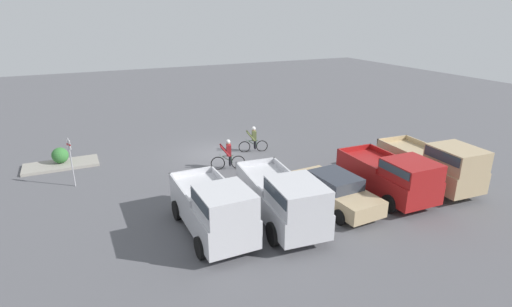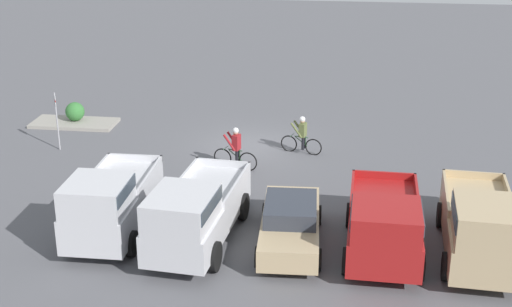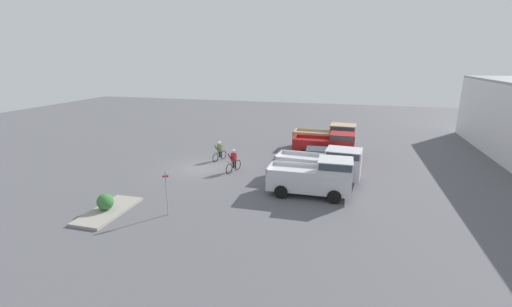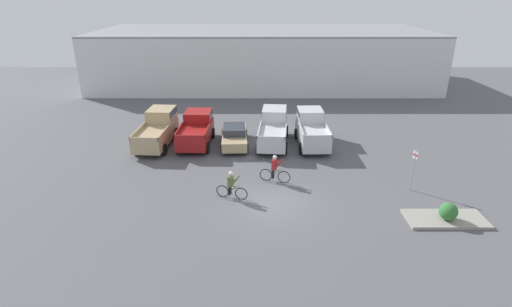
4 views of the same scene
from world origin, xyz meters
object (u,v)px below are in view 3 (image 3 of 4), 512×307
Objects in this scene: cyclist_0 at (234,161)px; fire_lane_sign at (166,188)px; sedan_0 at (320,158)px; pickup_truck_3 at (316,177)px; pickup_truck_2 at (325,164)px; cyclist_1 at (220,151)px; shrub at (105,202)px; pickup_truck_1 at (328,145)px; pickup_truck_0 at (330,136)px.

cyclist_0 is 7.73m from fire_lane_sign.
sedan_0 is 5.62m from pickup_truck_3.
pickup_truck_2 reaches higher than cyclist_1.
cyclist_1 is 10.12m from fire_lane_sign.
sedan_0 is 2.59× the size of cyclist_0.
pickup_truck_3 is at bearing 116.38° from shrub.
pickup_truck_2 is 6.55× the size of shrub.
pickup_truck_2 is 3.17× the size of cyclist_0.
fire_lane_sign reaches higher than pickup_truck_1.
shrub is (10.87, -10.40, -0.14)m from sedan_0.
fire_lane_sign is (13.07, -7.46, 0.39)m from pickup_truck_1.
sedan_0 is at bearing -8.70° from pickup_truck_1.
pickup_truck_1 is 8.93m from cyclist_1.
pickup_truck_3 is at bearing -6.91° from pickup_truck_2.
sedan_0 is 1.89× the size of fire_lane_sign.
shrub is (0.59, -3.37, -0.90)m from fire_lane_sign.
cyclist_1 is 10.92m from shrub.
pickup_truck_0 is 11.16m from pickup_truck_3.
pickup_truck_2 reaches higher than pickup_truck_1.
pickup_truck_0 reaches higher than pickup_truck_1.
sedan_0 is at bearing -168.65° from pickup_truck_2.
sedan_0 reaches higher than shrub.
sedan_0 is 5.35× the size of shrub.
pickup_truck_3 is (2.75, -0.33, 0.00)m from pickup_truck_2.
pickup_truck_0 is at bearing 179.26° from pickup_truck_3.
pickup_truck_1 is (2.78, 0.04, -0.09)m from pickup_truck_0.
sedan_0 is 0.82× the size of pickup_truck_2.
cyclist_0 is at bearing -115.40° from pickup_truck_3.
pickup_truck_2 is at bearing 134.35° from fire_lane_sign.
sedan_0 is at bearing -3.92° from pickup_truck_0.
pickup_truck_3 is (8.39, -0.19, 0.09)m from pickup_truck_1.
cyclist_0 is (-2.94, -6.19, -0.36)m from pickup_truck_3.
shrub is (5.28, -10.64, -0.60)m from pickup_truck_3.
pickup_truck_1 is at bearing 171.30° from sedan_0.
pickup_truck_1 reaches higher than cyclist_1.
pickup_truck_2 is 6.54m from cyclist_0.
sedan_0 is 12.48m from fire_lane_sign.
sedan_0 is at bearing 136.26° from shrub.
pickup_truck_1 is 2.85m from sedan_0.
pickup_truck_1 is 17.44m from shrub.
pickup_truck_3 is 6.86m from cyclist_0.
pickup_truck_1 is 15.06m from fire_lane_sign.
sedan_0 is at bearing -177.57° from pickup_truck_3.
fire_lane_sign reaches higher than cyclist_0.
pickup_truck_2 is 1.15× the size of pickup_truck_3.
pickup_truck_3 is 2.75× the size of cyclist_0.
pickup_truck_3 reaches higher than pickup_truck_1.
cyclist_0 is (2.65, -5.95, 0.10)m from sedan_0.
pickup_truck_2 is (8.41, 0.19, -0.00)m from pickup_truck_0.
cyclist_0 is (-0.19, -6.53, -0.36)m from pickup_truck_2.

